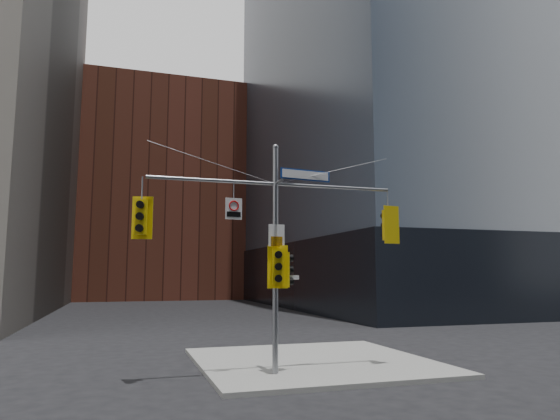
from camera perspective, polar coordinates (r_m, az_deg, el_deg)
ground at (r=14.09m, az=1.96°, el=-20.26°), size 160.00×160.00×0.00m
sidewalk_corner at (r=18.43m, az=3.80°, el=-16.93°), size 8.00×8.00×0.15m
podium_ne at (r=55.49m, az=18.68°, el=-7.10°), size 36.40×36.40×6.00m
brick_midrise at (r=71.93m, az=-13.54°, el=1.55°), size 26.00×20.00×28.00m
signal_assembly at (r=15.68m, az=-0.52°, el=-2.71°), size 8.00×0.80×7.30m
traffic_light_west_arm at (r=15.07m, az=-15.58°, el=-0.78°), size 0.60×0.55×1.26m
traffic_light_east_arm at (r=17.29m, az=12.28°, el=-1.70°), size 0.61×0.53×1.28m
traffic_light_pole_side at (r=15.73m, az=0.61°, el=-6.84°), size 0.43×0.36×1.09m
traffic_light_pole_front at (r=15.37m, az=-0.23°, el=-6.49°), size 0.63×0.58×1.33m
street_sign_blade at (r=16.27m, az=2.93°, el=4.01°), size 1.77×0.27×0.35m
regulatory_sign_arm at (r=15.40m, az=-5.31°, el=0.23°), size 0.53×0.10×0.66m
regulatory_sign_pole at (r=15.56m, az=-0.40°, el=-2.98°), size 0.52×0.06×0.69m
street_blade_ew at (r=15.77m, az=1.04°, el=-7.71°), size 0.68×0.11×0.14m
street_blade_ns at (r=16.07m, az=-1.01°, el=-8.49°), size 0.04×0.71×0.14m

